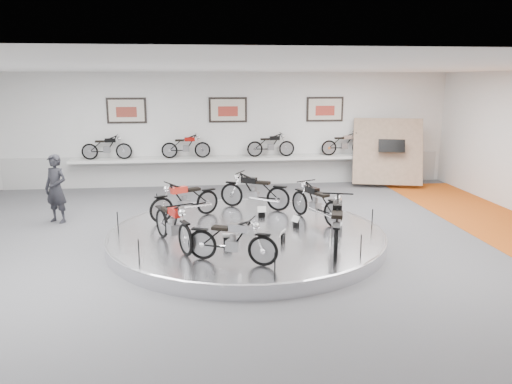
{
  "coord_description": "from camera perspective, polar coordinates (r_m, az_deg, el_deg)",
  "views": [
    {
      "loc": [
        -1.06,
        -10.81,
        3.75
      ],
      "look_at": [
        0.26,
        0.6,
        1.15
      ],
      "focal_mm": 35.0,
      "sensor_mm": 36.0,
      "label": 1
    }
  ],
  "objects": [
    {
      "name": "platform_rim",
      "position": [
        11.69,
        -1.11,
        -4.58
      ],
      "size": [
        6.4,
        6.4,
        0.1
      ],
      "primitive_type": "torus",
      "color": "#B2B2BA",
      "rests_on": "display_platform"
    },
    {
      "name": "poster_right",
      "position": [
        18.37,
        7.88,
        9.35
      ],
      "size": [
        1.35,
        0.06,
        0.88
      ],
      "primitive_type": "cube",
      "color": "beige",
      "rests_on": "wall_back"
    },
    {
      "name": "shelf_bike_d",
      "position": [
        18.43,
        10.08,
        5.28
      ],
      "size": [
        1.22,
        0.43,
        0.73
      ],
      "primitive_type": null,
      "color": "silver",
      "rests_on": "shelf"
    },
    {
      "name": "display_panel",
      "position": [
        18.34,
        14.8,
        4.49
      ],
      "size": [
        2.56,
        1.52,
        2.3
      ],
      "primitive_type": "cube",
      "rotation": [
        -0.35,
        0.0,
        -0.26
      ],
      "color": "tan",
      "rests_on": "floor"
    },
    {
      "name": "visitor",
      "position": [
        14.26,
        -21.89,
        0.35
      ],
      "size": [
        0.8,
        0.7,
        1.83
      ],
      "primitive_type": "imported",
      "rotation": [
        0.0,
        0.0,
        -0.48
      ],
      "color": "black",
      "rests_on": "floor"
    },
    {
      "name": "bike_d",
      "position": [
        10.63,
        -9.49,
        -3.54
      ],
      "size": [
        1.24,
        1.81,
        1.01
      ],
      "primitive_type": null,
      "rotation": [
        0.0,
        0.0,
        5.13
      ],
      "color": "maroon",
      "rests_on": "display_platform"
    },
    {
      "name": "dado_band",
      "position": [
        18.1,
        -3.15,
        2.55
      ],
      "size": [
        15.68,
        0.04,
        1.1
      ],
      "primitive_type": "cube",
      "color": "#BCBCBA",
      "rests_on": "floor"
    },
    {
      "name": "shelf",
      "position": [
        17.75,
        -3.11,
        3.82
      ],
      "size": [
        11.0,
        0.55,
        0.1
      ],
      "primitive_type": "cube",
      "color": "silver",
      "rests_on": "wall_back"
    },
    {
      "name": "bike_a",
      "position": [
        12.44,
        6.84,
        -1.14
      ],
      "size": [
        1.23,
        1.74,
        0.97
      ],
      "primitive_type": null,
      "rotation": [
        0.0,
        0.0,
        2.01
      ],
      "color": "black",
      "rests_on": "display_platform"
    },
    {
      "name": "bike_f",
      "position": [
        10.41,
        9.22,
        -3.59
      ],
      "size": [
        1.17,
        1.99,
        1.11
      ],
      "primitive_type": null,
      "rotation": [
        0.0,
        0.0,
        7.57
      ],
      "color": "black",
      "rests_on": "display_platform"
    },
    {
      "name": "bike_e",
      "position": [
        9.57,
        -2.76,
        -5.51
      ],
      "size": [
        1.64,
        1.12,
        0.91
      ],
      "primitive_type": null,
      "rotation": [
        0.0,
        0.0,
        5.87
      ],
      "color": "silver",
      "rests_on": "display_platform"
    },
    {
      "name": "bike_b",
      "position": [
        13.51,
        -0.17,
        0.14
      ],
      "size": [
        1.79,
        1.33,
        1.0
      ],
      "primitive_type": null,
      "rotation": [
        0.0,
        0.0,
        2.66
      ],
      "color": "black",
      "rests_on": "display_platform"
    },
    {
      "name": "shelf_bike_c",
      "position": [
        17.85,
        1.71,
        5.23
      ],
      "size": [
        1.22,
        0.43,
        0.73
      ],
      "primitive_type": null,
      "color": "black",
      "rests_on": "shelf"
    },
    {
      "name": "ceiling",
      "position": [
        10.86,
        -1.04,
        14.06
      ],
      "size": [
        16.0,
        16.0,
        0.0
      ],
      "primitive_type": "plane",
      "rotation": [
        3.14,
        0.0,
        0.0
      ],
      "color": "white",
      "rests_on": "wall_back"
    },
    {
      "name": "shelf_bike_b",
      "position": [
        17.67,
        -8.01,
        5.03
      ],
      "size": [
        1.22,
        0.43,
        0.73
      ],
      "primitive_type": null,
      "color": "maroon",
      "rests_on": "shelf"
    },
    {
      "name": "display_platform",
      "position": [
        11.72,
        -1.11,
        -5.14
      ],
      "size": [
        6.4,
        6.4,
        0.3
      ],
      "primitive_type": "cylinder",
      "color": "silver",
      "rests_on": "floor"
    },
    {
      "name": "bike_c",
      "position": [
        12.7,
        -8.13,
        -0.88
      ],
      "size": [
        1.72,
        1.35,
        0.97
      ],
      "primitive_type": null,
      "rotation": [
        0.0,
        0.0,
        3.68
      ],
      "color": "red",
      "rests_on": "display_platform"
    },
    {
      "name": "shelf_bike_a",
      "position": [
        17.94,
        -16.69,
        4.74
      ],
      "size": [
        1.22,
        0.43,
        0.73
      ],
      "primitive_type": null,
      "color": "black",
      "rests_on": "shelf"
    },
    {
      "name": "floor",
      "position": [
        11.49,
        -0.96,
        -6.31
      ],
      "size": [
        16.0,
        16.0,
        0.0
      ],
      "primitive_type": "plane",
      "color": "#555558",
      "rests_on": "ground"
    },
    {
      "name": "poster_left",
      "position": [
        17.97,
        -14.58,
        9.0
      ],
      "size": [
        1.35,
        0.06,
        0.88
      ],
      "primitive_type": "cube",
      "color": "beige",
      "rests_on": "wall_back"
    },
    {
      "name": "wall_back",
      "position": [
        17.92,
        -3.21,
        7.13
      ],
      "size": [
        16.0,
        0.0,
        16.0
      ],
      "primitive_type": "plane",
      "rotation": [
        1.57,
        0.0,
        0.0
      ],
      "color": "silver",
      "rests_on": "floor"
    },
    {
      "name": "poster_center",
      "position": [
        17.83,
        -3.23,
        9.35
      ],
      "size": [
        1.35,
        0.06,
        0.88
      ],
      "primitive_type": "cube",
      "color": "beige",
      "rests_on": "wall_back"
    },
    {
      "name": "wall_front",
      "position": [
        4.32,
        8.3,
        -11.32
      ],
      "size": [
        16.0,
        0.0,
        16.0
      ],
      "primitive_type": "plane",
      "rotation": [
        -1.57,
        0.0,
        0.0
      ],
      "color": "silver",
      "rests_on": "floor"
    }
  ]
}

